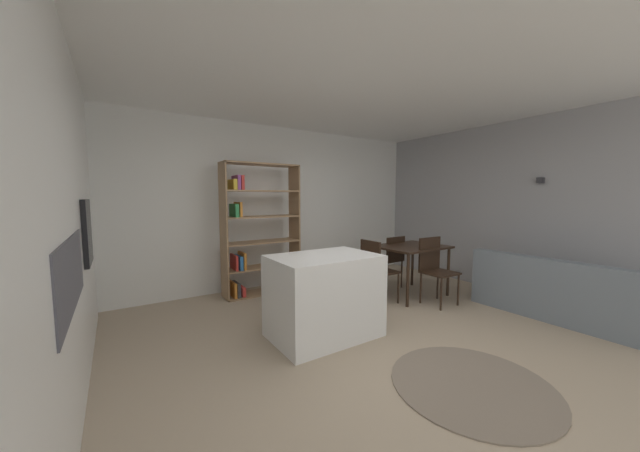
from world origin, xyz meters
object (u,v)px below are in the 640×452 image
object	(u,v)px
kitchen_island	(324,296)
dining_chair_near	(434,265)
built_in_oven	(87,232)
open_bookshelf	(255,231)
dining_chair_far	(390,257)
dining_chair_island_side	(376,266)
sofa	(563,297)
dining_table	(411,251)

from	to	relation	value
kitchen_island	dining_chair_near	distance (m)	1.96
built_in_oven	kitchen_island	xyz separation A→B (m)	(2.12, -0.80, -0.77)
kitchen_island	open_bookshelf	distance (m)	1.93
dining_chair_far	dining_chair_island_side	distance (m)	0.86
dining_chair_island_side	sofa	size ratio (longest dim) A/B	0.47
built_in_oven	sofa	bearing A→B (deg)	-22.20
dining_table	built_in_oven	bearing A→B (deg)	175.40
kitchen_island	sofa	world-z (taller)	kitchen_island
dining_table	dining_chair_near	world-z (taller)	dining_chair_near
built_in_oven	dining_chair_near	size ratio (longest dim) A/B	0.63
dining_chair_near	dining_table	bearing A→B (deg)	91.69
built_in_oven	dining_chair_far	world-z (taller)	built_in_oven
dining_table	sofa	distance (m)	1.97
dining_table	dining_chair_island_side	size ratio (longest dim) A/B	1.12
open_bookshelf	kitchen_island	bearing A→B (deg)	-88.25
open_bookshelf	sofa	world-z (taller)	open_bookshelf
built_in_oven	dining_chair_island_side	bearing A→B (deg)	-5.56
built_in_oven	kitchen_island	distance (m)	2.39
sofa	kitchen_island	bearing A→B (deg)	66.70
kitchen_island	dining_chair_far	size ratio (longest dim) A/B	1.30
kitchen_island	dining_chair_island_side	xyz separation A→B (m)	(1.21, 0.47, 0.09)
open_bookshelf	dining_chair_near	world-z (taller)	open_bookshelf
open_bookshelf	dining_chair_far	bearing A→B (deg)	-25.10
dining_chair_far	sofa	bearing A→B (deg)	110.04
built_in_oven	dining_table	bearing A→B (deg)	-4.60
dining_chair_near	sofa	distance (m)	1.58
built_in_oven	kitchen_island	world-z (taller)	built_in_oven
open_bookshelf	dining_chair_far	world-z (taller)	open_bookshelf
kitchen_island	sofa	distance (m)	3.11
kitchen_island	dining_table	xyz separation A→B (m)	(1.95, 0.47, 0.24)
open_bookshelf	dining_table	distance (m)	2.46
dining_chair_near	dining_chair_island_side	distance (m)	0.86
open_bookshelf	dining_chair_near	bearing A→B (deg)	-42.09
kitchen_island	open_bookshelf	xyz separation A→B (m)	(-0.06, 1.85, 0.55)
kitchen_island	dining_chair_island_side	distance (m)	1.31
open_bookshelf	sofa	xyz separation A→B (m)	(2.91, -3.08, -0.74)
dining_chair_island_side	dining_table	bearing A→B (deg)	-88.49
kitchen_island	dining_chair_near	xyz separation A→B (m)	(1.95, 0.04, 0.11)
kitchen_island	dining_table	distance (m)	2.02
built_in_oven	sofa	world-z (taller)	built_in_oven
open_bookshelf	sofa	size ratio (longest dim) A/B	1.04
dining_chair_far	dining_chair_island_side	size ratio (longest dim) A/B	0.96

